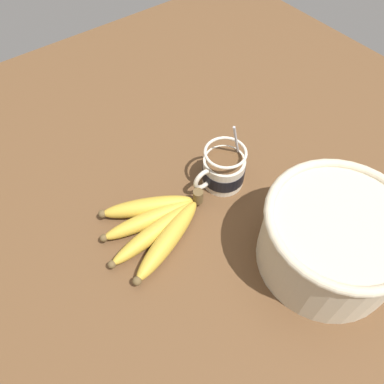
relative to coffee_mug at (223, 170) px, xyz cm
name	(u,v)px	position (x,y,z in cm)	size (l,w,h in cm)	color
table	(208,185)	(2.20, -1.95, -5.03)	(134.13, 134.13, 2.89)	brown
coffee_mug	(223,170)	(0.00, 0.00, 0.00)	(12.51, 8.59, 14.43)	beige
banana_bunch	(156,224)	(17.35, 1.40, -1.87)	(22.10, 18.72, 4.08)	brown
woven_basket	(333,238)	(-2.82, 24.39, 3.60)	(24.58, 24.58, 13.61)	beige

